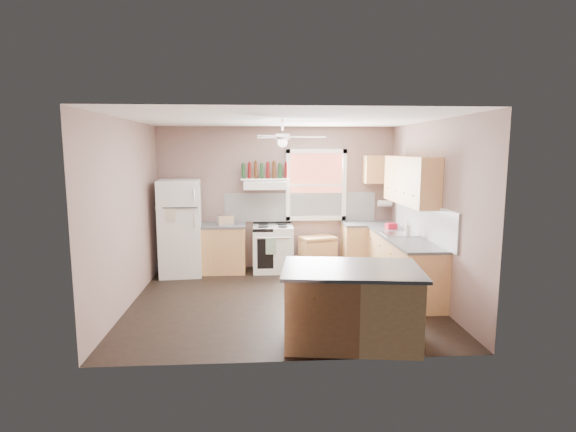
{
  "coord_description": "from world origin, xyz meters",
  "views": [
    {
      "loc": [
        -0.36,
        -6.55,
        2.26
      ],
      "look_at": [
        0.1,
        0.3,
        1.25
      ],
      "focal_mm": 28.0,
      "sensor_mm": 36.0,
      "label": 1
    }
  ],
  "objects": [
    {
      "name": "base_cabinet_right",
      "position": [
        1.95,
        0.3,
        0.43
      ],
      "size": [
        0.6,
        2.2,
        0.86
      ],
      "primitive_type": "cube",
      "color": "#BA7A4D",
      "rests_on": "floor"
    },
    {
      "name": "upper_cabinet_right",
      "position": [
        2.08,
        0.5,
        1.78
      ],
      "size": [
        0.33,
        1.8,
        0.76
      ],
      "primitive_type": "cube",
      "color": "#BA7A4D",
      "rests_on": "wall_right"
    },
    {
      "name": "base_cabinet_corner",
      "position": [
        1.75,
        1.7,
        0.43
      ],
      "size": [
        1.0,
        0.6,
        0.86
      ],
      "primitive_type": "cube",
      "color": "#BA7A4D",
      "rests_on": "floor"
    },
    {
      "name": "wine_bottles",
      "position": [
        -0.23,
        1.87,
        1.88
      ],
      "size": [
        0.86,
        0.06,
        0.31
      ],
      "color": "#143819",
      "rests_on": "bottle_shelf"
    },
    {
      "name": "upper_cabinet_corner",
      "position": [
        1.95,
        1.83,
        1.9
      ],
      "size": [
        0.6,
        0.33,
        0.52
      ],
      "primitive_type": "cube",
      "color": "#BA7A4D",
      "rests_on": "wall_back"
    },
    {
      "name": "window_frame",
      "position": [
        0.75,
        1.96,
        1.6
      ],
      "size": [
        1.16,
        0.07,
        1.36
      ],
      "primitive_type": "cube",
      "color": "white",
      "rests_on": "wall_back"
    },
    {
      "name": "refrigerator",
      "position": [
        -1.77,
        1.56,
        0.87
      ],
      "size": [
        0.79,
        0.77,
        1.73
      ],
      "primitive_type": "cube",
      "rotation": [
        0.0,
        0.0,
        0.08
      ],
      "color": "white",
      "rests_on": "floor"
    },
    {
      "name": "stove",
      "position": [
        -0.09,
        1.7,
        0.43
      ],
      "size": [
        0.74,
        0.64,
        0.86
      ],
      "primitive_type": "cube",
      "rotation": [
        0.0,
        0.0,
        -0.01
      ],
      "color": "white",
      "rests_on": "floor"
    },
    {
      "name": "counter_corner",
      "position": [
        1.75,
        1.7,
        0.88
      ],
      "size": [
        1.02,
        0.62,
        0.04
      ],
      "primitive_type": "cube",
      "color": "#464648",
      "rests_on": "base_cabinet_corner"
    },
    {
      "name": "sink",
      "position": [
        1.94,
        0.5,
        0.9
      ],
      "size": [
        0.55,
        0.45,
        0.03
      ],
      "primitive_type": "cube",
      "color": "silver",
      "rests_on": "counter_right"
    },
    {
      "name": "cart",
      "position": [
        0.76,
        1.75,
        0.32
      ],
      "size": [
        0.73,
        0.6,
        0.64
      ],
      "primitive_type": "cube",
      "rotation": [
        0.0,
        0.0,
        0.3
      ],
      "color": "#BA7A4D",
      "rests_on": "floor"
    },
    {
      "name": "ceiling",
      "position": [
        0.0,
        0.0,
        2.7
      ],
      "size": [
        4.5,
        4.5,
        0.0
      ],
      "primitive_type": "plane",
      "color": "white",
      "rests_on": "ground"
    },
    {
      "name": "island",
      "position": [
        0.73,
        -1.52,
        0.43
      ],
      "size": [
        1.63,
        1.15,
        0.86
      ],
      "primitive_type": "cube",
      "rotation": [
        0.0,
        0.0,
        -0.13
      ],
      "color": "#BA7A4D",
      "rests_on": "floor"
    },
    {
      "name": "red_caddy",
      "position": [
        1.95,
        1.02,
        0.95
      ],
      "size": [
        0.2,
        0.15,
        0.1
      ],
      "primitive_type": "cube",
      "rotation": [
        0.0,
        0.0,
        0.21
      ],
      "color": "red",
      "rests_on": "counter_right"
    },
    {
      "name": "ceiling_fan_hub",
      "position": [
        0.0,
        0.0,
        2.45
      ],
      "size": [
        0.2,
        0.2,
        0.08
      ],
      "primitive_type": "cylinder",
      "color": "white",
      "rests_on": "ceiling"
    },
    {
      "name": "bottle_shelf",
      "position": [
        -0.23,
        1.87,
        1.72
      ],
      "size": [
        0.9,
        0.26,
        0.03
      ],
      "primitive_type": "cube",
      "color": "white",
      "rests_on": "range_hood"
    },
    {
      "name": "floor",
      "position": [
        0.0,
        0.0,
        0.0
      ],
      "size": [
        4.5,
        4.5,
        0.0
      ],
      "primitive_type": "plane",
      "color": "black",
      "rests_on": "ground"
    },
    {
      "name": "backsplash_right",
      "position": [
        2.23,
        0.3,
        1.18
      ],
      "size": [
        0.03,
        2.6,
        0.55
      ],
      "primitive_type": "cube",
      "color": "white",
      "rests_on": "wall_right"
    },
    {
      "name": "window_view",
      "position": [
        0.75,
        1.98,
        1.6
      ],
      "size": [
        1.0,
        0.02,
        1.2
      ],
      "primitive_type": "cube",
      "color": "brown",
      "rests_on": "wall_back"
    },
    {
      "name": "wall_left",
      "position": [
        -2.27,
        0.0,
        1.35
      ],
      "size": [
        0.05,
        4.0,
        2.7
      ],
      "primitive_type": "cube",
      "color": "#795F57",
      "rests_on": "ground"
    },
    {
      "name": "counter_left",
      "position": [
        -1.06,
        1.7,
        0.88
      ],
      "size": [
        0.92,
        0.62,
        0.04
      ],
      "primitive_type": "cube",
      "color": "#464648",
      "rests_on": "base_cabinet_left"
    },
    {
      "name": "wall_right",
      "position": [
        2.27,
        0.0,
        1.35
      ],
      "size": [
        0.05,
        4.0,
        2.7
      ],
      "primitive_type": "cube",
      "color": "#795F57",
      "rests_on": "ground"
    },
    {
      "name": "soap_bottle",
      "position": [
        2.01,
        0.35,
        1.02
      ],
      "size": [
        0.12,
        0.12,
        0.24
      ],
      "primitive_type": "imported",
      "rotation": [
        0.0,
        0.0,
        1.9
      ],
      "color": "silver",
      "rests_on": "counter_right"
    },
    {
      "name": "toaster",
      "position": [
        -0.96,
        1.62,
        0.99
      ],
      "size": [
        0.32,
        0.24,
        0.18
      ],
      "primitive_type": "cube",
      "rotation": [
        0.0,
        0.0,
        0.33
      ],
      "color": "silver",
      "rests_on": "counter_left"
    },
    {
      "name": "backsplash_back",
      "position": [
        0.45,
        1.99,
        1.18
      ],
      "size": [
        2.9,
        0.03,
        0.55
      ],
      "primitive_type": "cube",
      "color": "white",
      "rests_on": "wall_back"
    },
    {
      "name": "paper_towel",
      "position": [
        2.07,
        1.86,
        1.25
      ],
      "size": [
        0.26,
        0.12,
        0.12
      ],
      "primitive_type": "cylinder",
      "rotation": [
        0.0,
        1.57,
        0.0
      ],
      "color": "white",
      "rests_on": "wall_back"
    },
    {
      "name": "island_top",
      "position": [
        0.73,
        -1.52,
        0.88
      ],
      "size": [
        1.73,
        1.25,
        0.04
      ],
      "primitive_type": "cube",
      "rotation": [
        0.0,
        0.0,
        -0.13
      ],
      "color": "#464648",
      "rests_on": "island"
    },
    {
      "name": "base_cabinet_left",
      "position": [
        -1.06,
        1.7,
        0.43
      ],
      "size": [
        0.9,
        0.6,
        0.86
      ],
      "primitive_type": "cube",
      "color": "#BA7A4D",
      "rests_on": "floor"
    },
    {
      "name": "wall_back",
      "position": [
        0.0,
        2.02,
        1.35
      ],
      "size": [
        4.5,
        0.05,
        2.7
      ],
      "primitive_type": "cube",
      "color": "#795F57",
      "rests_on": "ground"
    },
    {
      "name": "range_hood",
      "position": [
        -0.23,
        1.75,
        1.62
      ],
      "size": [
        0.78,
        0.5,
        0.14
      ],
      "primitive_type": "cube",
      "color": "white",
      "rests_on": "wall_back"
    },
    {
      "name": "faucet",
      "position": [
        2.1,
        0.5,
        0.97
      ],
      "size": [
        0.03,
        0.03,
        0.14
      ],
      "primitive_type": "cylinder",
      "color": "silver",
      "rests_on": "sink"
    },
    {
      "name": "counter_right",
      "position": [
        1.94,
        0.3,
        0.88
      ],
      "size": [
        0.62,
        2.22,
        0.04
      ],
      "primitive_type": "cube",
      "color": "#464648",
      "rests_on": "base_cabinet_right"
    }
  ]
}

